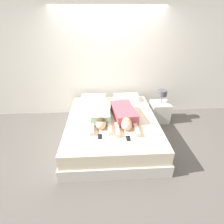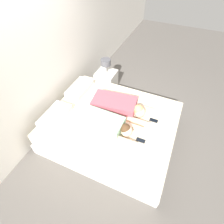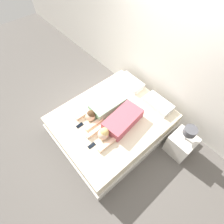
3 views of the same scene
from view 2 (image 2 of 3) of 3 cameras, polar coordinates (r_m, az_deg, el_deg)
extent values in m
plane|color=#5B5651|center=(3.37, 0.00, -7.43)|extent=(12.00, 12.00, 0.00)
cube|color=white|center=(3.07, -22.51, 15.47)|extent=(12.00, 0.06, 2.60)
cube|color=beige|center=(3.28, 0.00, -6.27)|extent=(1.82, 2.18, 0.23)
cube|color=beige|center=(3.08, 0.00, -3.56)|extent=(1.76, 2.12, 0.26)
cube|color=white|center=(3.09, -18.08, -1.25)|extent=(0.58, 0.31, 0.12)
cube|color=white|center=(3.52, -10.53, 7.55)|extent=(0.58, 0.31, 0.12)
cube|color=#8CBF99|center=(2.81, -3.48, -3.25)|extent=(0.38, 0.71, 0.19)
sphere|color=beige|center=(2.71, 4.84, -6.12)|extent=(0.19, 0.19, 0.19)
sphere|color=#4C331E|center=(2.68, 4.42, -5.41)|extent=(0.16, 0.16, 0.16)
cube|color=beige|center=(2.66, 4.20, -9.55)|extent=(0.07, 0.39, 0.07)
cube|color=beige|center=(2.84, 6.46, -4.72)|extent=(0.07, 0.39, 0.07)
cube|color=#B24C59|center=(3.08, 0.77, 2.65)|extent=(0.49, 0.80, 0.20)
sphere|color=beige|center=(2.98, 8.99, 0.07)|extent=(0.20, 0.20, 0.20)
sphere|color=#D8B266|center=(2.95, 8.64, 0.80)|extent=(0.17, 0.17, 0.17)
cube|color=beige|center=(2.91, 8.47, -3.23)|extent=(0.07, 0.41, 0.07)
cube|color=beige|center=(3.14, 10.40, 1.15)|extent=(0.07, 0.41, 0.07)
cube|color=black|center=(2.74, 9.34, -9.11)|extent=(0.07, 0.14, 0.01)
cube|color=black|center=(2.73, 9.35, -9.05)|extent=(0.06, 0.12, 0.00)
cube|color=black|center=(3.02, 13.43, -2.68)|extent=(0.07, 0.14, 0.01)
cube|color=black|center=(3.02, 13.44, -2.61)|extent=(0.06, 0.12, 0.00)
cube|color=beige|center=(4.17, -1.87, 10.11)|extent=(0.43, 0.43, 0.47)
cylinder|color=#999999|center=(3.98, -1.99, 13.95)|extent=(0.03, 0.03, 0.19)
cylinder|color=#4C4C51|center=(3.89, -2.06, 15.93)|extent=(0.22, 0.22, 0.13)
camera|label=1|loc=(2.76, 74.51, 2.38)|focal=28.00mm
camera|label=3|loc=(3.31, 48.94, 46.06)|focal=28.00mm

